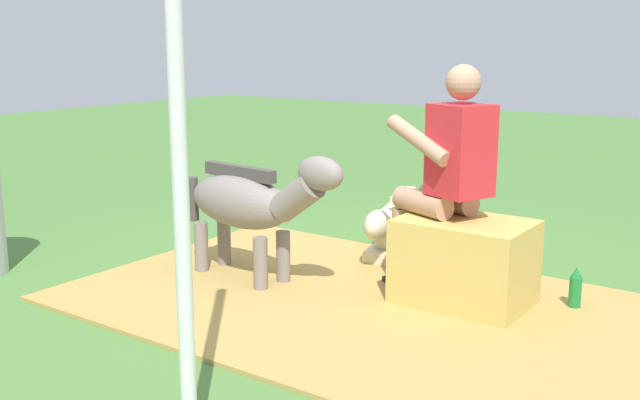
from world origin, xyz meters
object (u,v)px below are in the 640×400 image
hay_bale (464,263)px  person_seated (446,171)px  soda_bottle (575,290)px  pony_lying (402,222)px  tent_pole_left (179,138)px  pony_standing (250,203)px

hay_bale → person_seated: bearing=-15.5°
person_seated → soda_bottle: (-0.72, -0.25, -0.65)m
pony_lying → hay_bale: bearing=135.3°
pony_lying → soda_bottle: bearing=157.5°
soda_bottle → tent_pole_left: 2.69m
person_seated → tent_pole_left: (-0.00, 2.11, 0.41)m
person_seated → pony_standing: bearing=20.5°
hay_bale → pony_lying: 1.29m
soda_bottle → hay_bale: bearing=28.2°
tent_pole_left → soda_bottle: bearing=-106.9°
pony_standing → pony_lying: pony_standing is taller
person_seated → pony_standing: 1.24m
person_seated → soda_bottle: bearing=-160.4°
pony_standing → soda_bottle: (-1.85, -0.68, -0.39)m
hay_bale → soda_bottle: 0.65m
person_seated → soda_bottle: person_seated is taller
hay_bale → pony_lying: hay_bale is taller
pony_standing → hay_bale: bearing=-163.6°
pony_lying → tent_pole_left: tent_pole_left is taller
person_seated → pony_lying: 1.29m
pony_lying → soda_bottle: size_ratio=5.22×
hay_bale → tent_pole_left: tent_pole_left is taller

